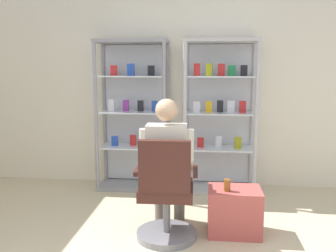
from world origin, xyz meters
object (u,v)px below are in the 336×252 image
object	(u,v)px
storage_crate	(234,211)
tea_glass	(227,185)
display_cabinet_left	(134,114)
seated_shopkeeper	(167,160)
display_cabinet_right	(219,115)
office_chair	(166,199)

from	to	relation	value
storage_crate	tea_glass	world-z (taller)	tea_glass
display_cabinet_left	seated_shopkeeper	xyz separation A→B (m)	(0.58, -1.36, -0.25)
tea_glass	storage_crate	bearing A→B (deg)	41.04
storage_crate	display_cabinet_left	bearing A→B (deg)	132.76
display_cabinet_right	office_chair	world-z (taller)	display_cabinet_right
storage_crate	tea_glass	size ratio (longest dim) A/B	4.49
display_cabinet_left	storage_crate	world-z (taller)	display_cabinet_left
display_cabinet_left	tea_glass	distance (m)	1.85
seated_shopkeeper	display_cabinet_right	bearing A→B (deg)	69.16
display_cabinet_right	office_chair	size ratio (longest dim) A/B	1.98
office_chair	storage_crate	size ratio (longest dim) A/B	1.94
seated_shopkeeper	storage_crate	world-z (taller)	seated_shopkeeper
seated_shopkeeper	tea_glass	distance (m)	0.60
display_cabinet_right	office_chair	distance (m)	1.71
storage_crate	display_cabinet_right	bearing A→B (deg)	94.87
office_chair	tea_glass	world-z (taller)	office_chair
office_chair	storage_crate	distance (m)	0.68
office_chair	display_cabinet_right	bearing A→B (deg)	71.39
seated_shopkeeper	display_cabinet_left	bearing A→B (deg)	113.20
display_cabinet_right	tea_glass	world-z (taller)	display_cabinet_right
seated_shopkeeper	office_chair	bearing A→B (deg)	-88.32
display_cabinet_left	office_chair	distance (m)	1.73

